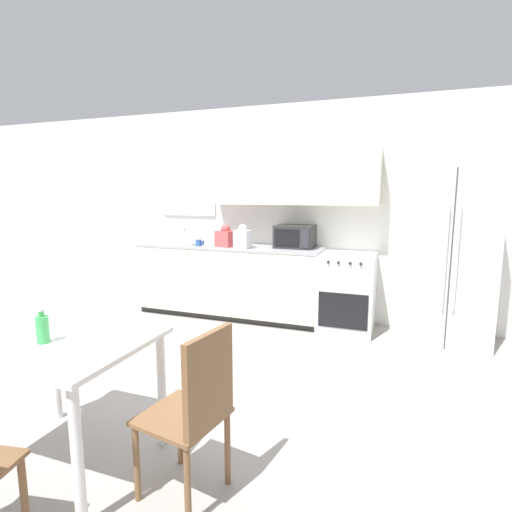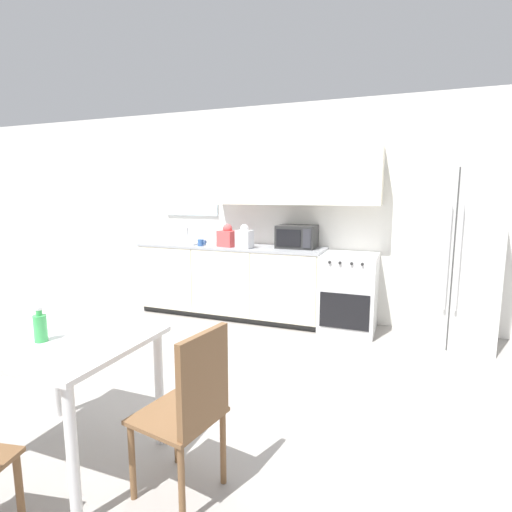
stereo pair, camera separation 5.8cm
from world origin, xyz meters
TOP-DOWN VIEW (x-y plane):
  - ground_plane at (0.00, 0.00)m, footprint 12.00×12.00m
  - wall_back at (0.04, 2.24)m, footprint 12.00×0.38m
  - kitchen_counter at (-0.50, 1.94)m, footprint 2.44×0.62m
  - oven_range at (1.03, 1.92)m, footprint 0.62×0.66m
  - refrigerator at (2.07, 1.91)m, footprint 0.89×0.70m
  - kitchen_sink at (-1.22, 1.95)m, footprint 0.59×0.39m
  - microwave at (0.37, 2.03)m, footprint 0.47×0.37m
  - coffee_mug at (-0.82, 1.76)m, footprint 0.11×0.08m
  - grocery_bag_0 at (-0.22, 1.76)m, footprint 0.20×0.18m
  - grocery_bag_1 at (-0.48, 1.83)m, footprint 0.26×0.23m
  - dining_table at (-0.22, -1.06)m, footprint 1.00×0.83m
  - dining_chair_side at (0.66, -1.05)m, footprint 0.46×0.46m
  - drink_bottle at (-0.25, -1.13)m, footprint 0.07×0.07m

SIDE VIEW (x-z plane):
  - ground_plane at x=0.00m, z-range 0.00..0.00m
  - oven_range at x=1.03m, z-range 0.00..0.90m
  - kitchen_counter at x=-0.50m, z-range 0.00..0.94m
  - dining_chair_side at x=0.66m, z-range 0.07..1.00m
  - dining_table at x=-0.22m, z-range 0.27..1.04m
  - drink_bottle at x=-0.25m, z-range 0.76..0.96m
  - refrigerator at x=2.07m, z-range 0.00..1.88m
  - kitchen_sink at x=-1.22m, z-range 0.85..1.05m
  - coffee_mug at x=-0.82m, z-range 0.94..1.02m
  - grocery_bag_1 at x=-0.48m, z-range 0.91..1.20m
  - grocery_bag_0 at x=-0.22m, z-range 0.92..1.21m
  - microwave at x=0.37m, z-range 0.94..1.21m
  - wall_back at x=0.04m, z-range 0.08..2.78m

